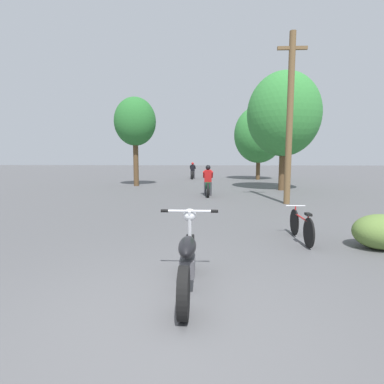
% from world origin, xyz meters
% --- Properties ---
extents(ground_plane, '(120.00, 120.00, 0.00)m').
position_xyz_m(ground_plane, '(0.00, 0.00, 0.00)').
color(ground_plane, '#515154').
extents(utility_pole, '(1.10, 0.24, 6.42)m').
position_xyz_m(utility_pole, '(3.59, 8.54, 3.30)').
color(utility_pole, brown).
rests_on(utility_pole, ground).
extents(roadside_tree_right_near, '(3.89, 3.50, 6.34)m').
position_xyz_m(roadside_tree_right_near, '(4.57, 13.38, 4.08)').
color(roadside_tree_right_near, '#513A23').
rests_on(roadside_tree_right_near, ground).
extents(roadside_tree_right_far, '(3.89, 3.51, 5.81)m').
position_xyz_m(roadside_tree_right_far, '(4.60, 21.03, 3.56)').
color(roadside_tree_right_far, '#513A23').
rests_on(roadside_tree_right_far, ground).
extents(roadside_tree_left, '(2.57, 2.31, 5.47)m').
position_xyz_m(roadside_tree_left, '(-3.96, 15.43, 3.94)').
color(roadside_tree_left, '#513A23').
rests_on(roadside_tree_left, ground).
extents(roadside_bush, '(1.10, 0.88, 0.70)m').
position_xyz_m(roadside_bush, '(3.93, 2.81, 0.35)').
color(roadside_bush, '#5B7A38').
rests_on(roadside_bush, ground).
extents(motorcycle_foreground, '(0.87, 2.00, 1.05)m').
position_xyz_m(motorcycle_foreground, '(0.17, 0.77, 0.44)').
color(motorcycle_foreground, black).
rests_on(motorcycle_foreground, ground).
extents(motorcycle_rider_lead, '(0.50, 2.03, 1.45)m').
position_xyz_m(motorcycle_rider_lead, '(0.52, 10.93, 0.55)').
color(motorcycle_rider_lead, black).
rests_on(motorcycle_rider_lead, ground).
extents(motorcycle_rider_far, '(0.50, 2.19, 1.36)m').
position_xyz_m(motorcycle_rider_far, '(-0.68, 21.83, 0.52)').
color(motorcycle_rider_far, black).
rests_on(motorcycle_rider_far, ground).
extents(bicycle_parked, '(0.44, 1.61, 0.72)m').
position_xyz_m(bicycle_parked, '(2.51, 3.31, 0.33)').
color(bicycle_parked, black).
rests_on(bicycle_parked, ground).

